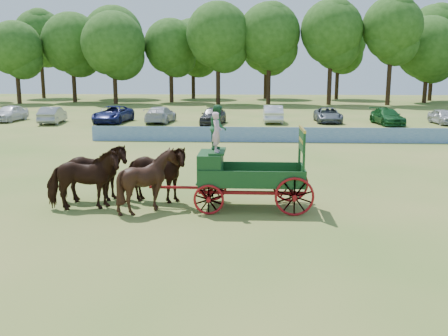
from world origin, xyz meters
TOP-DOWN VIEW (x-y plane):
  - ground at (0.00, 0.00)m, footprint 160.00×160.00m
  - horse_lead_left at (-8.81, 0.74)m, footprint 2.86×1.77m
  - horse_lead_right at (-8.81, 1.84)m, footprint 2.87×1.82m
  - horse_wheel_left at (-6.41, 0.74)m, footprint 2.07×1.85m
  - horse_wheel_right at (-6.41, 1.84)m, footprint 2.78×1.51m
  - farm_dray at (-3.46, 1.33)m, footprint 6.00×2.00m
  - sponsor_banner at (-1.00, 18.00)m, footprint 26.00×0.08m
  - parked_cars at (-6.77, 29.93)m, footprint 42.83×7.24m
  - treeline at (-3.50, 59.53)m, footprint 88.89×22.16m

SIDE VIEW (x-z plane):
  - ground at x=0.00m, z-range 0.00..0.00m
  - sponsor_banner at x=-1.00m, z-range 0.00..1.05m
  - parked_cars at x=-6.77m, z-range -0.06..1.58m
  - horse_lead_left at x=-8.81m, z-range 0.00..2.25m
  - horse_lead_right at x=-8.81m, z-range 0.00..2.25m
  - horse_wheel_right at x=-6.41m, z-range 0.00..2.25m
  - horse_wheel_left at x=-6.41m, z-range 0.00..2.25m
  - farm_dray at x=-3.46m, z-range -0.24..3.54m
  - treeline at x=-3.50m, z-range 1.73..16.79m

